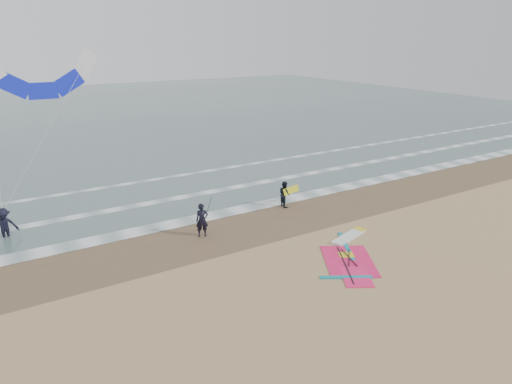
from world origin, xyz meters
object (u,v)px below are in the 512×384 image
person_wading (3,220)px  surf_kite (41,78)px  windsurf_rig (350,254)px  person_walking (284,194)px  person_standing (202,220)px

person_wading → surf_kite: surf_kite is taller
person_wading → windsurf_rig: bearing=-40.3°
person_walking → person_standing: bearing=108.7°
windsurf_rig → person_standing: 7.41m
person_standing → person_wading: size_ratio=0.90×
person_wading → person_walking: bearing=-16.5°
person_wading → surf_kite: bearing=46.1°
windsurf_rig → person_standing: size_ratio=3.01×
windsurf_rig → person_wading: size_ratio=2.71×
person_standing → person_walking: person_standing is taller
person_standing → person_walking: 6.12m
person_walking → surf_kite: size_ratio=0.20×
person_walking → windsurf_rig: bearing=177.4°
person_standing → surf_kite: 12.01m
windsurf_rig → person_standing: (-4.96, 5.44, 0.83)m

